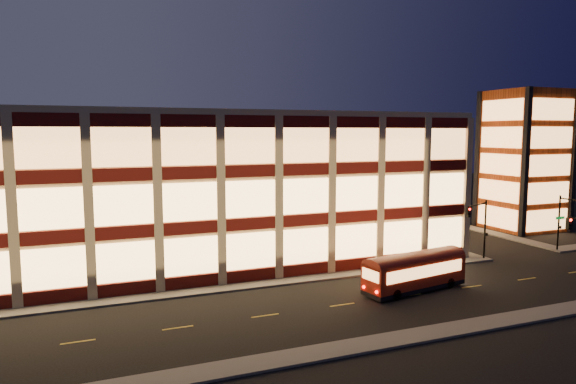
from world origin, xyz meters
name	(u,v)px	position (x,y,z in m)	size (l,w,h in m)	color
ground	(264,288)	(0.00, 0.00, 0.00)	(200.00, 200.00, 0.00)	black
sidewalk_office_south	(225,288)	(-3.00, 1.00, 0.07)	(54.00, 2.00, 0.15)	#514F4C
sidewalk_office_east	(389,230)	(23.00, 17.00, 0.07)	(2.00, 30.00, 0.15)	#514F4C
sidewalk_tower_west	(458,225)	(34.00, 17.00, 0.07)	(2.00, 30.00, 0.15)	#514F4C
sidewalk_near	(338,350)	(0.00, -13.00, 0.07)	(100.00, 2.00, 0.15)	#514F4C
office_building	(187,182)	(-2.91, 16.91, 7.25)	(50.45, 30.45, 14.50)	tan
stair_tower	(524,160)	(39.95, 11.95, 8.99)	(8.60, 8.60, 18.00)	#8C3814
traffic_signal_far	(479,221)	(22.21, 0.24, 4.11)	(3.79, 1.87, 6.00)	black
traffic_signal_right	(571,215)	(33.50, -0.62, 4.10)	(1.20, 4.37, 6.00)	black
trolley_bus	(415,269)	(11.03, -5.05, 1.73)	(9.46, 3.81, 3.12)	maroon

